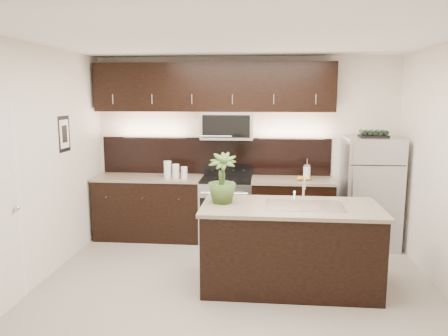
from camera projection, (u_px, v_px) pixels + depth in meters
The scene contains 12 objects.
ground at pixel (235, 289), 4.87m from camera, with size 4.50×4.50×0.00m, color gray.
room_walls at pixel (225, 138), 4.56m from camera, with size 4.52×4.02×2.71m.
counter_run at pixel (213, 209), 6.49m from camera, with size 3.51×0.65×0.94m.
upper_fixtures at pixel (215, 95), 6.36m from camera, with size 3.49×0.40×1.66m.
island at pixel (290, 246), 4.87m from camera, with size 1.96×0.96×0.94m.
sink_faucet at pixel (305, 204), 4.78m from camera, with size 0.84×0.50×0.28m.
refrigerator at pixel (370, 192), 6.17m from camera, with size 0.75×0.68×1.56m, color #B2B2B7.
wine_rack at pixel (374, 134), 6.03m from camera, with size 0.39×0.24×0.09m.
plant at pixel (222, 178), 4.88m from camera, with size 0.31×0.31×0.56m, color #344E1F.
canisters at pixel (174, 171), 6.38m from camera, with size 0.36×0.17×0.24m.
french_press at pixel (307, 172), 6.22m from camera, with size 0.10×0.10×0.30m.
bananas at pixel (299, 178), 6.21m from camera, with size 0.19×0.15×0.06m, color gold.
Camera 1 is at (0.31, -4.57, 2.14)m, focal length 35.00 mm.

